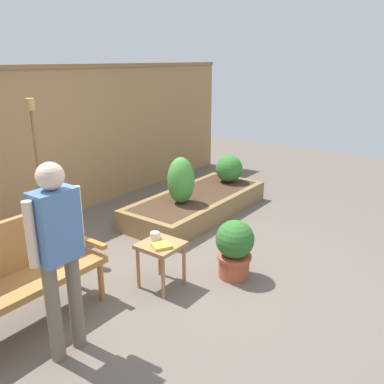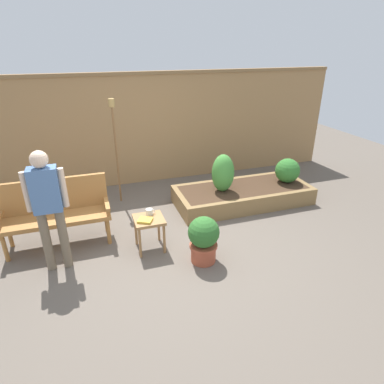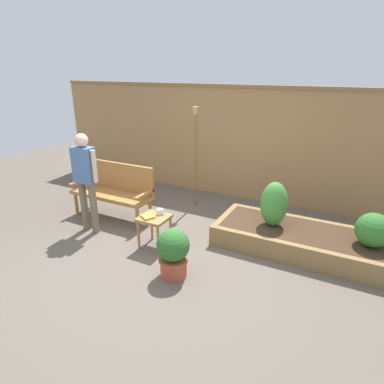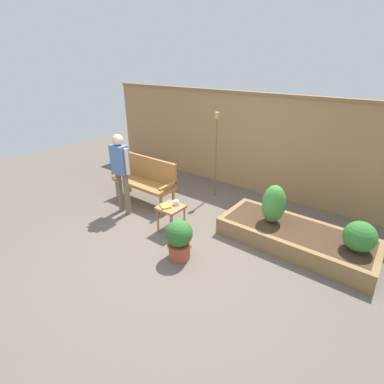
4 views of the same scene
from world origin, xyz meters
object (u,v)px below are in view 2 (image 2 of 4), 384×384
object	(u,v)px
cup_on_table	(149,212)
potted_boxwood	(204,238)
shrub_near_bench	(223,173)
book_on_table	(145,220)
garden_bench	(55,208)
shrub_far_corner	(287,171)
side_table	(149,224)
person_by_bench	(48,202)
tiki_torch	(115,134)

from	to	relation	value
cup_on_table	potted_boxwood	size ratio (longest dim) A/B	0.20
cup_on_table	shrub_near_bench	bearing A→B (deg)	28.47
book_on_table	potted_boxwood	size ratio (longest dim) A/B	0.28
garden_bench	shrub_far_corner	xyz separation A→B (m)	(3.93, 0.30, -0.02)
potted_boxwood	side_table	bearing A→B (deg)	140.55
book_on_table	person_by_bench	bearing A→B (deg)	-152.67
garden_bench	shrub_far_corner	distance (m)	3.94
side_table	book_on_table	world-z (taller)	book_on_table
shrub_far_corner	person_by_bench	xyz separation A→B (m)	(-3.93, -0.92, 0.41)
cup_on_table	book_on_table	xyz separation A→B (m)	(-0.09, -0.17, -0.03)
book_on_table	shrub_far_corner	distance (m)	2.95
side_table	shrub_far_corner	world-z (taller)	shrub_far_corner
book_on_table	side_table	bearing A→B (deg)	76.16
cup_on_table	book_on_table	distance (m)	0.20
shrub_near_bench	shrub_far_corner	world-z (taller)	shrub_near_bench
cup_on_table	shrub_far_corner	size ratio (longest dim) A/B	0.29
side_table	shrub_near_bench	world-z (taller)	shrub_near_bench
garden_bench	tiki_torch	bearing A→B (deg)	47.40
side_table	cup_on_table	bearing A→B (deg)	72.16
book_on_table	potted_boxwood	xyz separation A→B (m)	(0.67, -0.43, -0.15)
cup_on_table	shrub_near_bench	distance (m)	1.63
shrub_far_corner	tiki_torch	xyz separation A→B (m)	(-2.94, 0.79, 0.72)
potted_boxwood	shrub_far_corner	bearing A→B (deg)	32.89
person_by_bench	cup_on_table	bearing A→B (deg)	7.00
cup_on_table	shrub_near_bench	world-z (taller)	shrub_near_bench
garden_bench	side_table	bearing A→B (deg)	-26.07
side_table	book_on_table	size ratio (longest dim) A/B	2.69
cup_on_table	shrub_far_corner	bearing A→B (deg)	15.96
side_table	shrub_far_corner	distance (m)	2.88
side_table	shrub_far_corner	size ratio (longest dim) A/B	1.09
garden_bench	shrub_near_bench	bearing A→B (deg)	6.36
cup_on_table	person_by_bench	size ratio (longest dim) A/B	0.08
tiki_torch	cup_on_table	bearing A→B (deg)	-81.58
garden_bench	cup_on_table	bearing A→B (deg)	-21.28
garden_bench	shrub_near_bench	size ratio (longest dim) A/B	2.19
garden_bench	person_by_bench	distance (m)	0.74
side_table	potted_boxwood	bearing A→B (deg)	-39.45
shrub_far_corner	shrub_near_bench	bearing A→B (deg)	180.00
shrub_near_bench	tiki_torch	distance (m)	1.93
side_table	book_on_table	bearing A→B (deg)	-132.22
shrub_near_bench	person_by_bench	xyz separation A→B (m)	(-2.65, -0.92, 0.31)
shrub_far_corner	person_by_bench	world-z (taller)	person_by_bench
cup_on_table	potted_boxwood	bearing A→B (deg)	-46.56
garden_bench	cup_on_table	xyz separation A→B (m)	(1.23, -0.48, -0.02)
book_on_table	person_by_bench	size ratio (longest dim) A/B	0.11
garden_bench	shrub_far_corner	size ratio (longest dim) A/B	3.26
side_table	book_on_table	distance (m)	0.13
shrub_near_bench	tiki_torch	xyz separation A→B (m)	(-1.66, 0.79, 0.61)
shrub_near_bench	shrub_far_corner	size ratio (longest dim) A/B	1.49
garden_bench	book_on_table	distance (m)	1.31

